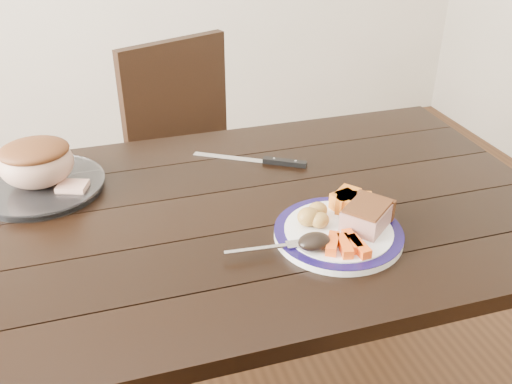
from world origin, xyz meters
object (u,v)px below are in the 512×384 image
object	(u,v)px
fork	(273,248)
roast_joint	(37,164)
dining_table	(222,243)
dinner_plate	(338,234)
serving_platter	(42,187)
carving_knife	(271,161)
chair_far	(195,157)
pork_slice	(367,217)

from	to	relation	value
fork	roast_joint	bearing A→B (deg)	142.75
dining_table	dinner_plate	size ratio (longest dim) A/B	5.71
dining_table	fork	xyz separation A→B (m)	(0.06, -0.20, 0.11)
serving_platter	carving_knife	world-z (taller)	serving_platter
dining_table	chair_far	bearing A→B (deg)	83.05
serving_platter	carving_knife	distance (m)	0.60
serving_platter	pork_slice	size ratio (longest dim) A/B	2.87
chair_far	roast_joint	bearing A→B (deg)	25.38
dinner_plate	carving_knife	xyz separation A→B (m)	(-0.03, 0.38, -0.00)
chair_far	fork	size ratio (longest dim) A/B	5.21
serving_platter	roast_joint	bearing A→B (deg)	0.00
pork_slice	dining_table	bearing A→B (deg)	146.65
dining_table	roast_joint	bearing A→B (deg)	149.50
pork_slice	chair_far	bearing A→B (deg)	101.82
chair_far	serving_platter	xyz separation A→B (m)	(-0.49, -0.50, 0.23)
dinner_plate	carving_knife	size ratio (longest dim) A/B	1.01
dining_table	serving_platter	bearing A→B (deg)	149.50
dinner_plate	pork_slice	world-z (taller)	pork_slice
dining_table	dinner_plate	bearing A→B (deg)	-39.49
fork	carving_knife	distance (m)	0.42
chair_far	pork_slice	world-z (taller)	chair_far
dining_table	fork	world-z (taller)	fork
serving_platter	fork	bearing A→B (deg)	-43.43
dining_table	carving_knife	bearing A→B (deg)	45.71
dining_table	chair_far	world-z (taller)	chair_far
fork	serving_platter	bearing A→B (deg)	142.75
chair_far	fork	xyz separation A→B (m)	(-0.03, -0.93, 0.25)
chair_far	carving_knife	size ratio (longest dim) A/B	3.30
chair_far	carving_knife	bearing A→B (deg)	81.07
chair_far	carving_knife	xyz separation A→B (m)	(0.10, -0.54, 0.23)
roast_joint	serving_platter	bearing A→B (deg)	0.00
pork_slice	roast_joint	size ratio (longest dim) A/B	0.59
dining_table	carving_knife	distance (m)	0.29
serving_platter	roast_joint	xyz separation A→B (m)	(0.00, 0.00, 0.07)
carving_knife	roast_joint	bearing A→B (deg)	-151.65
dining_table	fork	size ratio (longest dim) A/B	9.07
chair_far	serving_platter	distance (m)	0.74
dining_table	roast_joint	world-z (taller)	roast_joint
dining_table	pork_slice	distance (m)	0.36
roast_joint	fork	bearing A→B (deg)	-43.43
dining_table	chair_far	size ratio (longest dim) A/B	1.74
chair_far	roast_joint	size ratio (longest dim) A/B	5.21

